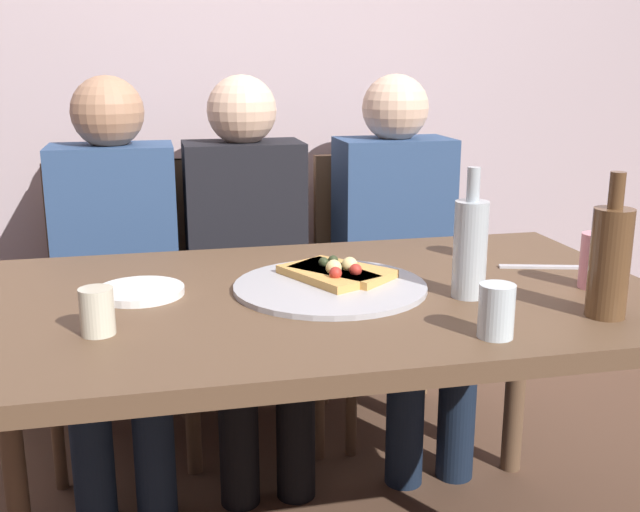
# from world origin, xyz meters

# --- Properties ---
(back_wall) EXTENTS (6.00, 0.10, 2.60)m
(back_wall) POSITION_xyz_m (0.00, 1.13, 1.30)
(back_wall) COLOR #B29EA3
(back_wall) RESTS_ON ground_plane
(dining_table) EXTENTS (1.53, 0.88, 0.73)m
(dining_table) POSITION_xyz_m (0.00, 0.00, 0.65)
(dining_table) COLOR brown
(dining_table) RESTS_ON ground_plane
(pizza_tray) EXTENTS (0.42, 0.42, 0.01)m
(pizza_tray) POSITION_xyz_m (0.05, 0.02, 0.73)
(pizza_tray) COLOR #ADADB2
(pizza_tray) RESTS_ON dining_table
(pizza_slice_last) EXTENTS (0.21, 0.25, 0.05)m
(pizza_slice_last) POSITION_xyz_m (0.06, 0.06, 0.75)
(pizza_slice_last) COLOR tan
(pizza_slice_last) RESTS_ON pizza_tray
(pizza_slice_extra) EXTENTS (0.24, 0.25, 0.05)m
(pizza_slice_extra) POSITION_xyz_m (0.10, 0.07, 0.75)
(pizza_slice_extra) COLOR tan
(pizza_slice_extra) RESTS_ON pizza_tray
(wine_bottle) EXTENTS (0.08, 0.08, 0.28)m
(wine_bottle) POSITION_xyz_m (0.53, -0.27, 0.84)
(wine_bottle) COLOR brown
(wine_bottle) RESTS_ON dining_table
(beer_bottle) EXTENTS (0.07, 0.07, 0.28)m
(beer_bottle) POSITION_xyz_m (0.32, -0.10, 0.83)
(beer_bottle) COLOR #B2BCC1
(beer_bottle) RESTS_ON dining_table
(tumbler_near) EXTENTS (0.06, 0.06, 0.09)m
(tumbler_near) POSITION_xyz_m (-0.43, -0.16, 0.77)
(tumbler_near) COLOR beige
(tumbler_near) RESTS_ON dining_table
(tumbler_far) EXTENTS (0.07, 0.07, 0.08)m
(tumbler_far) POSITION_xyz_m (0.47, 0.22, 0.77)
(tumbler_far) COLOR beige
(tumbler_far) RESTS_ON dining_table
(wine_glass) EXTENTS (0.07, 0.07, 0.10)m
(wine_glass) POSITION_xyz_m (0.27, -0.33, 0.77)
(wine_glass) COLOR silver
(wine_glass) RESTS_ON dining_table
(soda_can) EXTENTS (0.07, 0.07, 0.12)m
(soda_can) POSITION_xyz_m (0.62, -0.10, 0.79)
(soda_can) COLOR pink
(soda_can) RESTS_ON dining_table
(plate_stack) EXTENTS (0.19, 0.19, 0.02)m
(plate_stack) POSITION_xyz_m (-0.35, 0.07, 0.73)
(plate_stack) COLOR white
(plate_stack) RESTS_ON dining_table
(table_knife) EXTENTS (0.22, 0.08, 0.01)m
(table_knife) POSITION_xyz_m (0.60, 0.07, 0.73)
(table_knife) COLOR #B7B7BC
(table_knife) RESTS_ON dining_table
(chair_left) EXTENTS (0.44, 0.44, 0.90)m
(chair_left) POSITION_xyz_m (-0.43, 0.84, 0.51)
(chair_left) COLOR brown
(chair_left) RESTS_ON ground_plane
(chair_middle) EXTENTS (0.44, 0.44, 0.90)m
(chair_middle) POSITION_xyz_m (-0.04, 0.84, 0.51)
(chair_middle) COLOR brown
(chair_middle) RESTS_ON ground_plane
(chair_right) EXTENTS (0.44, 0.44, 0.90)m
(chair_right) POSITION_xyz_m (0.44, 0.84, 0.51)
(chair_right) COLOR brown
(chair_right) RESTS_ON ground_plane
(guest_in_sweater) EXTENTS (0.36, 0.56, 1.17)m
(guest_in_sweater) POSITION_xyz_m (-0.43, 0.69, 0.64)
(guest_in_sweater) COLOR navy
(guest_in_sweater) RESTS_ON ground_plane
(guest_in_beanie) EXTENTS (0.36, 0.56, 1.17)m
(guest_in_beanie) POSITION_xyz_m (-0.04, 0.69, 0.64)
(guest_in_beanie) COLOR black
(guest_in_beanie) RESTS_ON ground_plane
(guest_by_wall) EXTENTS (0.36, 0.56, 1.17)m
(guest_by_wall) POSITION_xyz_m (0.44, 0.69, 0.64)
(guest_by_wall) COLOR navy
(guest_by_wall) RESTS_ON ground_plane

